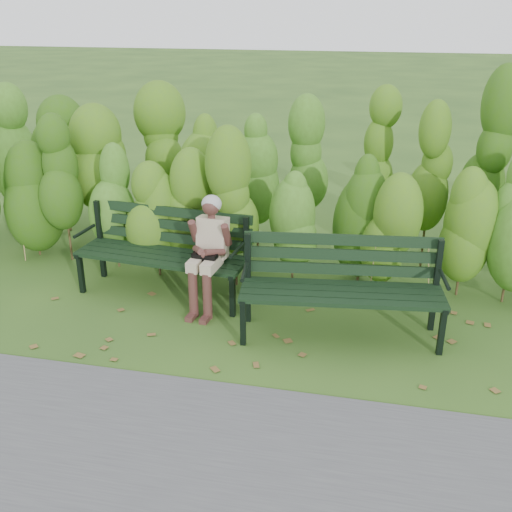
# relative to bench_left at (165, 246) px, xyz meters

# --- Properties ---
(ground) EXTENTS (80.00, 80.00, 0.00)m
(ground) POSITION_rel_bench_left_xyz_m (1.19, -0.78, -0.60)
(ground) COLOR #2C4B1C
(footpath) EXTENTS (60.00, 2.50, 0.01)m
(footpath) POSITION_rel_bench_left_xyz_m (1.19, -2.98, -0.59)
(footpath) COLOR #474749
(footpath) RESTS_ON ground
(hedge_band) EXTENTS (11.04, 1.67, 2.42)m
(hedge_band) POSITION_rel_bench_left_xyz_m (1.19, 1.08, 0.66)
(hedge_band) COLOR #47381E
(hedge_band) RESTS_ON ground
(leaf_litter) EXTENTS (5.82, 2.21, 0.01)m
(leaf_litter) POSITION_rel_bench_left_xyz_m (1.29, -0.79, -0.59)
(leaf_litter) COLOR brown
(leaf_litter) RESTS_ON ground
(bench_left) EXTENTS (2.09, 0.87, 1.02)m
(bench_left) POSITION_rel_bench_left_xyz_m (0.00, 0.00, 0.00)
(bench_left) COLOR black
(bench_left) RESTS_ON ground
(bench_right) EXTENTS (2.13, 0.92, 1.03)m
(bench_right) POSITION_rel_bench_left_xyz_m (2.12, -0.54, 0.01)
(bench_right) COLOR black
(bench_right) RESTS_ON ground
(seated_woman) EXTENTS (0.49, 0.72, 1.30)m
(seated_woman) POSITION_rel_bench_left_xyz_m (0.61, -0.26, 0.16)
(seated_woman) COLOR #B9B292
(seated_woman) RESTS_ON ground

